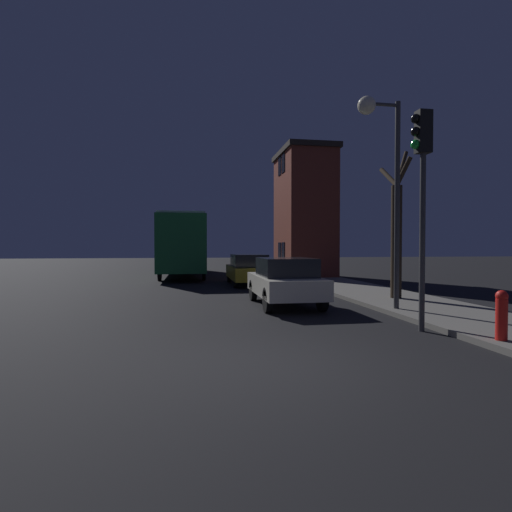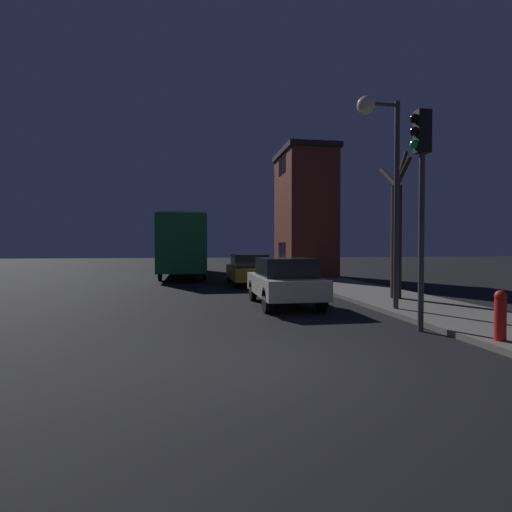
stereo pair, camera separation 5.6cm
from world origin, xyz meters
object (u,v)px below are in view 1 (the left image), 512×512
traffic_light (422,174)px  car_mid_lane (248,269)px  bare_tree (396,231)px  bus (183,242)px  car_near_lane (285,280)px  fire_hydrant (502,314)px  streetlamp (382,153)px

traffic_light → car_mid_lane: 11.50m
bare_tree → bus: bare_tree is taller
bus → car_mid_lane: bus is taller
car_near_lane → fire_hydrant: (2.67, -5.57, -0.18)m
bare_tree → fire_hydrant: bare_tree is taller
streetlamp → fire_hydrant: 5.32m
car_near_lane → car_mid_lane: bearing=91.1°
bus → car_mid_lane: 7.64m
bus → fire_hydrant: bus is taller
traffic_light → car_mid_lane: (-2.12, 11.00, -2.61)m
car_near_lane → fire_hydrant: 6.18m
bare_tree → car_mid_lane: bare_tree is taller
streetlamp → fire_hydrant: size_ratio=6.31×
streetlamp → bus: bearing=109.7°
car_near_lane → fire_hydrant: size_ratio=4.35×
traffic_light → bare_tree: size_ratio=0.94×
bus → car_mid_lane: size_ratio=2.67×
fire_hydrant → traffic_light: bearing=114.6°
bare_tree → car_near_lane: bare_tree is taller
traffic_light → fire_hydrant: bearing=-65.4°
bare_tree → car_mid_lane: 7.84m
bus → fire_hydrant: (5.97, -19.28, -1.54)m
streetlamp → car_near_lane: streetlamp is taller
bare_tree → bus: 15.17m
streetlamp → bare_tree: streetlamp is taller
streetlamp → bus: streetlamp is taller
traffic_light → car_near_lane: bearing=115.9°
bare_tree → fire_hydrant: bearing=-101.4°
bare_tree → bus: (-7.17, 13.37, -0.19)m
car_mid_lane → fire_hydrant: size_ratio=4.91×
traffic_light → car_mid_lane: traffic_light is taller
streetlamp → car_mid_lane: bearing=105.2°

